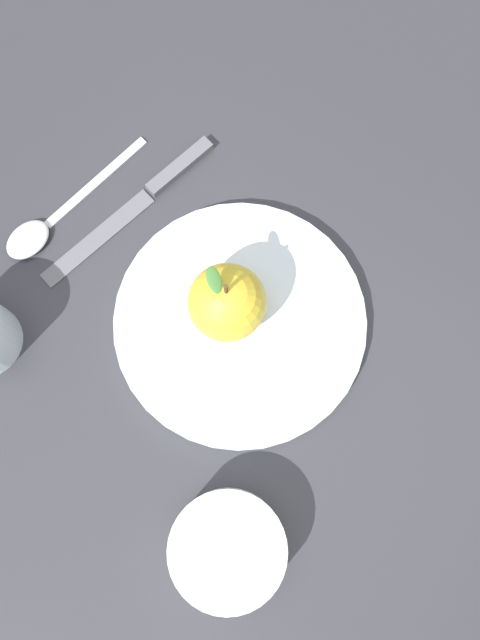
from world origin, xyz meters
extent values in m
plane|color=#2D2D33|center=(0.00, 0.00, 0.00)|extent=(2.40, 2.40, 0.00)
cylinder|color=silver|center=(-0.01, -0.01, 0.01)|extent=(0.24, 0.24, 0.02)
torus|color=silver|center=(-0.01, -0.01, 0.01)|extent=(0.24, 0.24, 0.01)
sphere|color=gold|center=(0.00, -0.01, 0.05)|extent=(0.07, 0.07, 0.07)
cylinder|color=#4C3319|center=(0.00, -0.01, 0.10)|extent=(0.00, 0.00, 0.02)
ellipsoid|color=#386628|center=(0.01, -0.01, 0.10)|extent=(0.03, 0.02, 0.01)
cylinder|color=white|center=(-0.12, 0.17, 0.02)|extent=(0.10, 0.10, 0.04)
torus|color=white|center=(-0.12, 0.17, 0.04)|extent=(0.10, 0.10, 0.01)
cylinder|color=#BBBBBD|center=(-0.12, 0.17, 0.04)|extent=(0.08, 0.08, 0.01)
cube|color=#59595E|center=(0.15, 0.00, 0.00)|extent=(0.05, 0.14, 0.00)
cube|color=#59595E|center=(0.13, -0.11, 0.01)|extent=(0.03, 0.08, 0.01)
ellipsoid|color=silver|center=(0.21, 0.04, 0.01)|extent=(0.04, 0.05, 0.01)
cube|color=silver|center=(0.19, -0.05, 0.00)|extent=(0.03, 0.13, 0.01)
camera|label=1|loc=(-0.09, 0.11, 0.61)|focal=35.74mm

